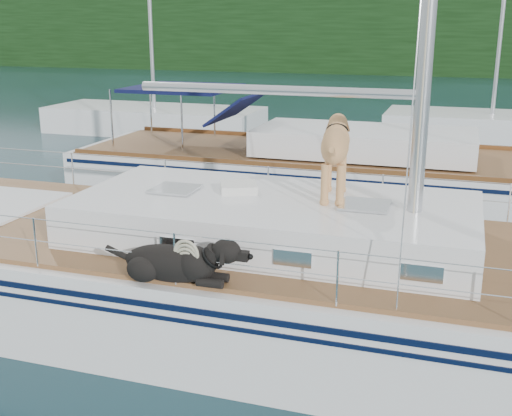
% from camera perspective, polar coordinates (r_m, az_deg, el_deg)
% --- Properties ---
extents(ground, '(120.00, 120.00, 0.00)m').
position_cam_1_polar(ground, '(9.24, -3.38, -9.63)').
color(ground, black).
rests_on(ground, ground).
extents(tree_line, '(90.00, 3.00, 6.00)m').
position_cam_1_polar(tree_line, '(52.83, 15.17, 14.58)').
color(tree_line, black).
rests_on(tree_line, ground).
extents(shore_bank, '(92.00, 1.00, 1.20)m').
position_cam_1_polar(shore_bank, '(54.13, 15.06, 12.07)').
color(shore_bank, '#595147').
rests_on(shore_bank, ground).
extents(main_sailboat, '(12.00, 3.81, 14.01)m').
position_cam_1_polar(main_sailboat, '(8.93, -2.84, -5.79)').
color(main_sailboat, white).
rests_on(main_sailboat, ground).
extents(neighbor_sailboat, '(11.00, 3.50, 13.30)m').
position_cam_1_polar(neighbor_sailboat, '(14.97, 5.36, 3.03)').
color(neighbor_sailboat, white).
rests_on(neighbor_sailboat, ground).
extents(bg_boat_west, '(8.00, 3.00, 11.65)m').
position_cam_1_polar(bg_boat_west, '(24.65, -8.98, 7.69)').
color(bg_boat_west, white).
rests_on(bg_boat_west, ground).
extents(bg_boat_center, '(7.20, 3.00, 11.65)m').
position_cam_1_polar(bg_boat_center, '(24.02, 20.15, 6.68)').
color(bg_boat_center, white).
rests_on(bg_boat_center, ground).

